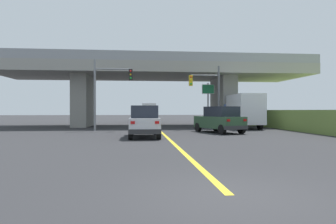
% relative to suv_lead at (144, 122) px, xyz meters
% --- Properties ---
extents(ground, '(160.00, 160.00, 0.00)m').
position_rel_suv_lead_xyz_m(ground, '(1.45, 14.04, -1.01)').
color(ground, '#2B2B2D').
extents(overpass_bridge, '(32.77, 9.45, 7.38)m').
position_rel_suv_lead_xyz_m(overpass_bridge, '(1.45, 14.04, 4.25)').
color(overpass_bridge, gray).
rests_on(overpass_bridge, ground).
extents(lane_divider_stripe, '(0.20, 24.79, 0.01)m').
position_rel_suv_lead_xyz_m(lane_divider_stripe, '(1.45, -1.11, -1.01)').
color(lane_divider_stripe, yellow).
rests_on(lane_divider_stripe, ground).
extents(suv_lead, '(1.91, 4.44, 2.02)m').
position_rel_suv_lead_xyz_m(suv_lead, '(0.00, 0.00, 0.00)').
color(suv_lead, silver).
rests_on(suv_lead, ground).
extents(suv_crossing, '(3.29, 4.88, 2.02)m').
position_rel_suv_lead_xyz_m(suv_crossing, '(5.87, 3.37, 0.00)').
color(suv_crossing, '#2D4C33').
rests_on(suv_crossing, ground).
extents(box_truck, '(2.33, 6.41, 3.21)m').
position_rel_suv_lead_xyz_m(box_truck, '(9.57, 8.71, 0.65)').
color(box_truck, navy).
rests_on(box_truck, ground).
extents(sedan_oncoming, '(1.98, 4.75, 2.02)m').
position_rel_suv_lead_xyz_m(sedan_oncoming, '(0.40, 23.79, 0.00)').
color(sedan_oncoming, black).
rests_on(sedan_oncoming, ground).
extents(traffic_signal_nearside, '(2.84, 0.36, 5.77)m').
position_rel_suv_lead_xyz_m(traffic_signal_nearside, '(6.04, 7.58, 2.56)').
color(traffic_signal_nearside, '#56595E').
rests_on(traffic_signal_nearside, ground).
extents(traffic_signal_farside, '(3.28, 0.36, 6.04)m').
position_rel_suv_lead_xyz_m(traffic_signal_farside, '(-3.00, 6.77, 2.80)').
color(traffic_signal_farside, slate).
rests_on(traffic_signal_farside, ground).
extents(highway_sign, '(1.34, 0.17, 4.64)m').
position_rel_suv_lead_xyz_m(highway_sign, '(7.06, 12.29, 2.33)').
color(highway_sign, slate).
rests_on(highway_sign, ground).
extents(semi_truck_distant, '(2.33, 7.33, 2.92)m').
position_rel_suv_lead_xyz_m(semi_truck_distant, '(1.50, 35.02, 0.55)').
color(semi_truck_distant, silver).
rests_on(semi_truck_distant, ground).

